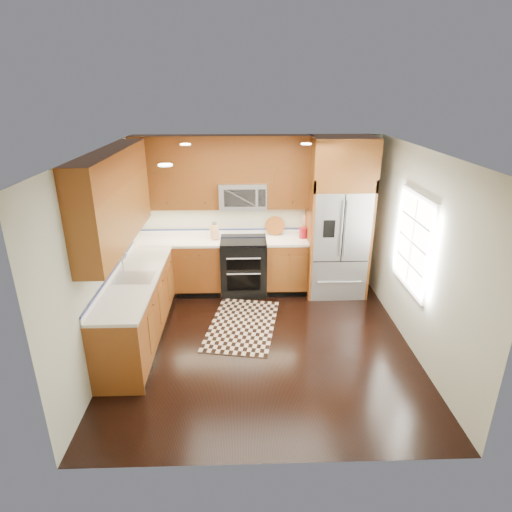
{
  "coord_description": "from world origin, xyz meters",
  "views": [
    {
      "loc": [
        -0.25,
        -5.01,
        3.3
      ],
      "look_at": [
        -0.07,
        0.6,
        1.07
      ],
      "focal_mm": 30.0,
      "sensor_mm": 36.0,
      "label": 1
    }
  ],
  "objects_px": {
    "rug": "(242,325)",
    "utensil_crock": "(303,230)",
    "refrigerator": "(338,218)",
    "range": "(244,266)",
    "knife_block": "(214,232)"
  },
  "relations": [
    {
      "from": "knife_block",
      "to": "range",
      "type": "bearing_deg",
      "value": -8.25
    },
    {
      "from": "knife_block",
      "to": "utensil_crock",
      "type": "bearing_deg",
      "value": -0.05
    },
    {
      "from": "refrigerator",
      "to": "rug",
      "type": "distance_m",
      "value": 2.33
    },
    {
      "from": "range",
      "to": "rug",
      "type": "xyz_separation_m",
      "value": [
        -0.03,
        -1.15,
        -0.46
      ]
    },
    {
      "from": "refrigerator",
      "to": "rug",
      "type": "relative_size",
      "value": 1.67
    },
    {
      "from": "rug",
      "to": "utensil_crock",
      "type": "height_order",
      "value": "utensil_crock"
    },
    {
      "from": "knife_block",
      "to": "rug",
      "type": "bearing_deg",
      "value": -69.81
    },
    {
      "from": "utensil_crock",
      "to": "knife_block",
      "type": "bearing_deg",
      "value": 179.95
    },
    {
      "from": "rug",
      "to": "knife_block",
      "type": "bearing_deg",
      "value": 120.26
    },
    {
      "from": "refrigerator",
      "to": "utensil_crock",
      "type": "relative_size",
      "value": 6.84
    },
    {
      "from": "range",
      "to": "knife_block",
      "type": "bearing_deg",
      "value": 171.75
    },
    {
      "from": "range",
      "to": "refrigerator",
      "type": "distance_m",
      "value": 1.76
    },
    {
      "from": "refrigerator",
      "to": "range",
      "type": "bearing_deg",
      "value": 178.6
    },
    {
      "from": "range",
      "to": "rug",
      "type": "relative_size",
      "value": 0.61
    },
    {
      "from": "range",
      "to": "knife_block",
      "type": "height_order",
      "value": "knife_block"
    }
  ]
}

